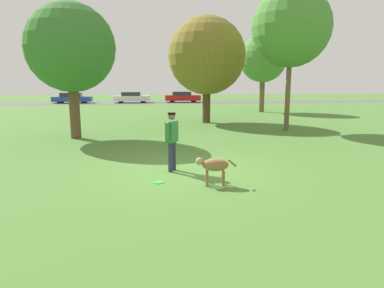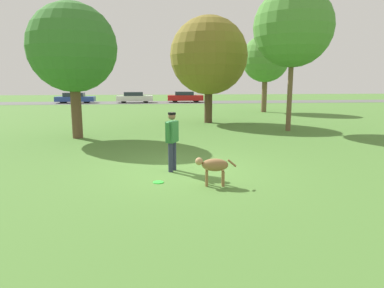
% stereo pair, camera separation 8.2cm
% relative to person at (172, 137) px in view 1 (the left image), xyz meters
% --- Properties ---
extents(ground_plane, '(120.00, 120.00, 0.00)m').
position_rel_person_xyz_m(ground_plane, '(0.30, 0.07, -0.98)').
color(ground_plane, '#4C7A33').
extents(far_road_strip, '(120.00, 6.00, 0.01)m').
position_rel_person_xyz_m(far_road_strip, '(0.30, 33.14, -0.97)').
color(far_road_strip, '#5B5B59').
rests_on(far_road_strip, ground_plane).
extents(person, '(0.40, 0.63, 1.66)m').
position_rel_person_xyz_m(person, '(0.00, 0.00, 0.00)').
color(person, '#2D334C').
rests_on(person, ground_plane).
extents(dog, '(1.00, 0.40, 0.69)m').
position_rel_person_xyz_m(dog, '(0.90, -1.49, -0.49)').
color(dog, olive).
rests_on(dog, ground_plane).
extents(frisbee, '(0.27, 0.27, 0.02)m').
position_rel_person_xyz_m(frisbee, '(-0.42, -1.11, -0.97)').
color(frisbee, '#33D838').
rests_on(frisbee, ground_plane).
extents(tree_mid_center, '(4.65, 4.65, 6.37)m').
position_rel_person_xyz_m(tree_mid_center, '(2.90, 11.47, 3.05)').
color(tree_mid_center, '#4C3826').
rests_on(tree_mid_center, ground_plane).
extents(tree_far_right, '(3.85, 3.85, 6.30)m').
position_rel_person_xyz_m(tree_far_right, '(8.78, 18.49, 3.37)').
color(tree_far_right, brown).
rests_on(tree_far_right, ground_plane).
extents(tree_near_right, '(3.90, 3.90, 7.09)m').
position_rel_person_xyz_m(tree_near_right, '(6.43, 7.46, 4.15)').
color(tree_near_right, brown).
rests_on(tree_near_right, ground_plane).
extents(tree_near_left, '(3.80, 3.80, 5.84)m').
position_rel_person_xyz_m(tree_near_left, '(-3.89, 6.30, 2.93)').
color(tree_near_left, brown).
rests_on(tree_near_left, ground_plane).
extents(parked_car_blue, '(4.51, 1.82, 1.24)m').
position_rel_person_xyz_m(parked_car_blue, '(-9.67, 33.06, -0.37)').
color(parked_car_blue, '#284293').
rests_on(parked_car_blue, ground_plane).
extents(parked_car_white, '(4.38, 1.95, 1.30)m').
position_rel_person_xyz_m(parked_car_white, '(-2.66, 32.80, -0.33)').
color(parked_car_white, white).
rests_on(parked_car_white, ground_plane).
extents(parked_car_red, '(4.41, 2.00, 1.32)m').
position_rel_person_xyz_m(parked_car_red, '(3.53, 33.05, -0.31)').
color(parked_car_red, red).
rests_on(parked_car_red, ground_plane).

